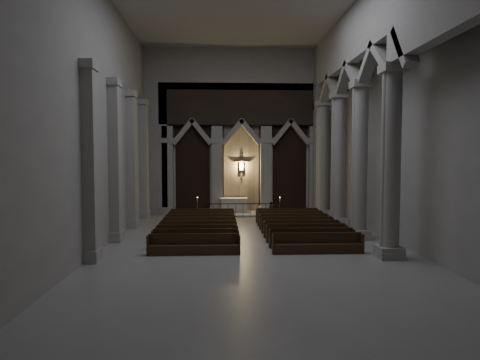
{
  "coord_description": "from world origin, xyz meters",
  "views": [
    {
      "loc": [
        -1.54,
        -19.88,
        4.32
      ],
      "look_at": [
        -0.5,
        3.0,
        2.96
      ],
      "focal_mm": 32.0,
      "sensor_mm": 36.0,
      "label": 1
    }
  ],
  "objects": [
    {
      "name": "altar_rail",
      "position": [
        0.0,
        9.11,
        0.68
      ],
      "size": [
        5.22,
        0.09,
        1.03
      ],
      "color": "black",
      "rests_on": "ground"
    },
    {
      "name": "sanctuary_wall",
      "position": [
        0.0,
        11.54,
        6.62
      ],
      "size": [
        14.0,
        0.77,
        12.0
      ],
      "color": "#9C9992",
      "rests_on": "ground"
    },
    {
      "name": "sanctuary_step",
      "position": [
        0.0,
        10.6,
        0.07
      ],
      "size": [
        8.5,
        2.6,
        0.15
      ],
      "primitive_type": "cube",
      "color": "#9C9992",
      "rests_on": "ground"
    },
    {
      "name": "room",
      "position": [
        0.0,
        0.0,
        7.6
      ],
      "size": [
        24.0,
        24.1,
        12.0
      ],
      "color": "gray",
      "rests_on": "ground"
    },
    {
      "name": "pews",
      "position": [
        0.0,
        2.78,
        0.29
      ],
      "size": [
        9.4,
        9.07,
        0.89
      ],
      "color": "black",
      "rests_on": "ground"
    },
    {
      "name": "candle_stand_left",
      "position": [
        -3.16,
        9.73,
        0.37
      ],
      "size": [
        0.23,
        0.23,
        1.38
      ],
      "color": "#AA7B34",
      "rests_on": "ground"
    },
    {
      "name": "altar",
      "position": [
        -0.6,
        11.15,
        0.66
      ],
      "size": [
        2.01,
        0.8,
        1.02
      ],
      "color": "#BBB5A4",
      "rests_on": "sanctuary_step"
    },
    {
      "name": "right_arcade",
      "position": [
        5.5,
        1.33,
        7.83
      ],
      "size": [
        1.0,
        24.0,
        12.0
      ],
      "color": "#9C9992",
      "rests_on": "ground"
    },
    {
      "name": "candle_stand_right",
      "position": [
        2.57,
        9.53,
        0.37
      ],
      "size": [
        0.23,
        0.23,
        1.37
      ],
      "color": "#AA7B34",
      "rests_on": "ground"
    },
    {
      "name": "left_pilasters",
      "position": [
        -6.75,
        3.5,
        3.91
      ],
      "size": [
        0.6,
        13.0,
        8.03
      ],
      "color": "#9C9992",
      "rests_on": "ground"
    },
    {
      "name": "worshipper",
      "position": [
        1.76,
        7.66,
        0.64
      ],
      "size": [
        0.55,
        0.47,
        1.28
      ],
      "primitive_type": "imported",
      "rotation": [
        0.0,
        0.0,
        0.42
      ],
      "color": "black",
      "rests_on": "ground"
    }
  ]
}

